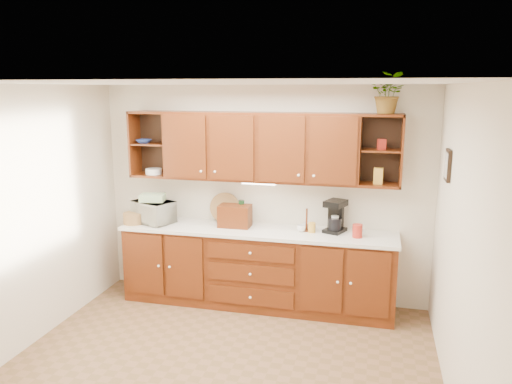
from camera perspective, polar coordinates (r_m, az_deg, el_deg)
The scene contains 26 objects.
floor at distance 4.95m, azimuth -4.10°, elevation -19.34°, with size 4.00×4.00×0.00m, color brown.
ceiling at distance 4.24m, azimuth -4.63°, elevation 12.30°, with size 4.00×4.00×0.00m, color white.
back_wall at distance 6.06m, azimuth 0.79°, elevation -0.21°, with size 4.00×4.00×0.00m, color beige.
left_wall at distance 5.38m, azimuth -25.07°, elevation -2.89°, with size 3.50×3.50×0.00m, color beige.
right_wall at distance 4.27m, azimuth 22.25°, elevation -6.26°, with size 3.50×3.50×0.00m, color beige.
base_cabinets at distance 6.02m, azimuth 0.12°, elevation -8.73°, with size 3.20×0.60×0.90m, color #3D1A07.
countertop at distance 5.86m, azimuth 0.10°, elevation -4.46°, with size 3.24×0.64×0.04m, color silver.
upper_cabinets at distance 5.81m, azimuth 0.54°, elevation 5.19°, with size 3.20×0.33×0.80m.
undercabinet_light at distance 5.82m, azimuth 0.32°, elevation 1.00°, with size 0.40×0.05×0.03m, color white.
framed_picture at distance 5.02m, azimuth 21.08°, elevation 2.87°, with size 0.03×0.24×0.30m, color black.
wicker_basket at distance 6.26m, azimuth -13.82°, elevation -2.92°, with size 0.25×0.25×0.14m, color olive.
microwave at distance 6.24m, azimuth -11.67°, elevation -2.23°, with size 0.49×0.33×0.27m, color beige.
towel_stack at distance 6.20m, azimuth -11.74°, elevation -0.63°, with size 0.29×0.21×0.09m, color #E9EC6F.
wine_bottle at distance 5.99m, azimuth -1.67°, elevation -2.39°, with size 0.07×0.07×0.31m, color black.
woven_tray at distance 6.18m, azimuth -3.58°, elevation -3.35°, with size 0.37×0.37×0.02m, color olive.
bread_box at distance 5.94m, azimuth -2.43°, elevation -2.75°, with size 0.37×0.23×0.26m, color #3D1A07.
mug_tree at distance 5.81m, azimuth 5.79°, elevation -4.04°, with size 0.25×0.24×0.27m.
canister_red at distance 5.63m, azimuth 11.51°, elevation -4.38°, with size 0.11×0.11×0.15m, color #A72418.
canister_white at distance 5.80m, azimuth 9.01°, elevation -3.60°, with size 0.09×0.09×0.19m, color white.
canister_yellow at distance 5.75m, azimuth 6.40°, elevation -4.06°, with size 0.08×0.08×0.11m, color gold.
coffee_maker at distance 5.79m, azimuth 9.06°, elevation -2.78°, with size 0.28×0.32×0.37m.
bowl_stack at distance 6.28m, azimuth -12.68°, elevation 5.67°, with size 0.19×0.19×0.05m, color navy.
plate_stack at distance 6.27m, azimuth -11.61°, elevation 2.32°, with size 0.20×0.20×0.07m, color white.
pantry_box_yellow at distance 5.68m, azimuth 13.80°, elevation 1.80°, with size 0.10×0.08×0.18m, color gold.
pantry_box_red at distance 5.63m, azimuth 14.17°, elevation 5.30°, with size 0.08×0.07×0.12m, color #A72418.
potted_plant at distance 5.55m, azimuth 14.93°, elevation 10.86°, with size 0.39×0.34×0.44m, color #999999.
Camera 1 is at (1.34, -4.03, 2.56)m, focal length 35.00 mm.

